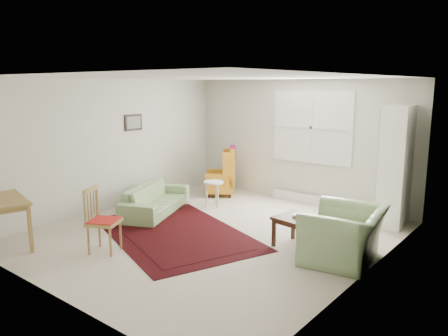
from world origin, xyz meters
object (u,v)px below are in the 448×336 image
Objects in this scene: sofa at (156,194)px; desk_chair at (104,220)px; armchair at (344,230)px; cabinet at (396,166)px; coffee_table at (296,231)px; stool at (213,194)px; wingback_chair at (220,171)px; desk at (3,222)px.

desk_chair is (0.89, -1.80, 0.11)m from sofa.
armchair reaches higher than sofa.
armchair is at bearing -95.25° from cabinet.
armchair is 0.81m from coffee_table.
desk_chair is (-2.05, -1.92, 0.24)m from coffee_table.
cabinet is at bearing 68.55° from coffee_table.
cabinet is at bearing -84.38° from sofa.
armchair is (3.72, 0.05, 0.08)m from sofa.
sofa is 3.46× the size of stool.
desk_chair is at bearing -24.38° from wingback_chair.
desk is at bearing -66.53° from armchair.
desk is 1.59m from desk_chair.
armchair is 2.02× the size of coffee_table.
wingback_chair reaches higher than armchair.
armchair is 0.97× the size of desk.
sofa is 1.59× the size of armchair.
stool is 3.76m from desk.
armchair reaches higher than coffee_table.
stool is (0.58, 1.00, -0.10)m from sofa.
wingback_chair is 0.93× the size of desk.
desk_chair reaches higher than stool.
wingback_chair is at bearing 179.52° from cabinet.
coffee_table is 0.27× the size of cabinet.
coffee_table is at bearing -104.18° from armchair.
coffee_table is (2.94, 0.12, -0.14)m from sofa.
desk_chair is at bearing -83.79° from stool.
desk_chair is at bearing -177.60° from sofa.
sofa is at bearing -177.64° from coffee_table.
wingback_chair is (0.09, 1.79, 0.18)m from sofa.
wingback_chair is at bearing 149.59° from coffee_table.
stool is (0.49, -0.79, -0.28)m from wingback_chair.
wingback_chair is (-3.63, 1.75, 0.10)m from armchair.
sofa is at bearing -39.77° from wingback_chair.
desk is (-0.48, -2.60, 0.01)m from sofa.
sofa is 3.22× the size of coffee_table.
sofa is 2.95m from coffee_table.
desk is (-3.42, -2.72, 0.14)m from coffee_table.
coffee_table is 2.52m from stool.
stool is at bearing -166.00° from cabinet.
desk reaches higher than sofa.
sofa is 1.16m from stool.
sofa is 1.80m from wingback_chair.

